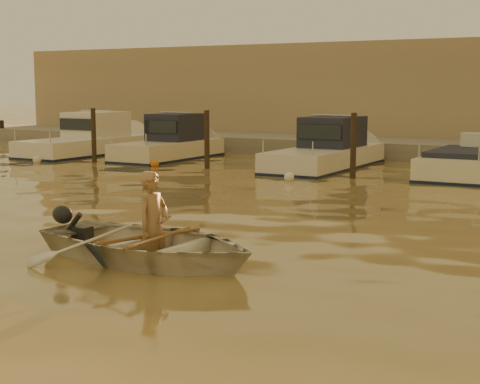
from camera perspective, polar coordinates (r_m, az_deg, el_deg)
The scene contains 18 objects.
ground_plane at distance 11.21m, azimuth -15.98°, elevation -6.46°, with size 160.00×160.00×0.00m, color olive.
dinghy at distance 11.85m, azimuth -7.11°, elevation -4.01°, with size 2.80×3.92×0.81m, color silver.
person at distance 11.73m, azimuth -6.77°, elevation -2.65°, with size 0.64×0.42×1.76m, color #97724B.
outboard_motor at distance 12.86m, azimuth -12.19°, elevation -3.19°, with size 0.90×0.40×0.70m, color black, non-canonical shape.
oar_port at distance 11.66m, azimuth -6.19°, elevation -3.51°, with size 0.06×0.06×2.10m, color brown.
oar_starboard at distance 11.79m, azimuth -6.94°, elevation -3.40°, with size 0.06×0.06×2.10m, color brown.
moored_boat_0 at distance 31.35m, azimuth -11.81°, elevation 4.01°, with size 2.27×7.22×1.75m, color white, non-canonical shape.
moored_boat_1 at distance 28.82m, azimuth -5.60°, elevation 3.80°, with size 1.99×6.02×1.75m, color beige, non-canonical shape.
moored_boat_2 at distance 25.64m, azimuth 6.65°, elevation 3.26°, with size 2.12×7.17×1.75m, color silver, non-canonical shape.
moored_boat_3 at distance 24.25m, azimuth 17.21°, elevation 1.73°, with size 2.11×6.07×0.95m, color beige, non-canonical shape.
piling_0 at distance 28.20m, azimuth -11.28°, elevation 4.15°, with size 0.18×0.18×2.20m, color #2D2319.
piling_1 at distance 25.25m, azimuth -2.58°, elevation 3.86°, with size 0.18×0.18×2.20m, color #2D2319.
piling_2 at distance 22.91m, azimuth 8.78°, elevation 3.34°, with size 0.18×0.18×2.20m, color #2D2319.
fender_a at distance 28.32m, azimuth -15.48°, elevation 2.41°, with size 0.30×0.30×0.30m, color silver.
fender_b at distance 26.10m, azimuth -6.64°, elevation 2.19°, with size 0.30×0.30×0.30m, color #CA6817.
fender_c at distance 22.08m, azimuth 3.83°, elevation 1.16°, with size 0.30×0.30×0.30m, color white.
quay at distance 30.23m, azimuth 14.23°, elevation 2.89°, with size 52.00×4.00×1.00m, color gray.
waterfront_building at distance 35.46m, azimuth 16.69°, elevation 7.17°, with size 46.00×7.00×4.80m, color #9E8466.
Camera 1 is at (7.76, -7.60, 2.75)m, focal length 55.00 mm.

